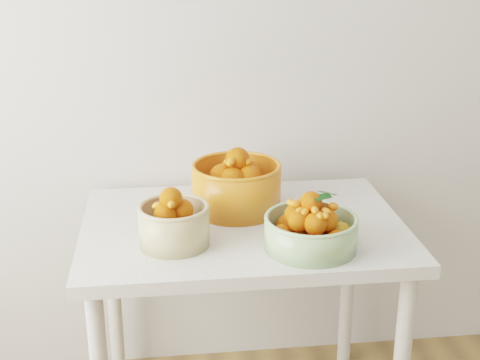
# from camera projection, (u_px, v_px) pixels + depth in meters

# --- Properties ---
(table) EXTENTS (1.00, 0.70, 0.75)m
(table) POSITION_uv_depth(u_px,v_px,m) (243.00, 251.00, 2.12)
(table) COLOR silver
(table) RESTS_ON ground
(bowl_cream) EXTENTS (0.22, 0.22, 0.18)m
(bowl_cream) POSITION_uv_depth(u_px,v_px,m) (174.00, 223.00, 1.92)
(bowl_cream) COLOR tan
(bowl_cream) RESTS_ON table
(bowl_green) EXTENTS (0.34, 0.34, 0.17)m
(bowl_green) POSITION_uv_depth(u_px,v_px,m) (311.00, 229.00, 1.90)
(bowl_green) COLOR #95BC81
(bowl_green) RESTS_ON table
(bowl_orange) EXTENTS (0.32, 0.32, 0.21)m
(bowl_orange) POSITION_uv_depth(u_px,v_px,m) (236.00, 186.00, 2.16)
(bowl_orange) COLOR orange
(bowl_orange) RESTS_ON table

